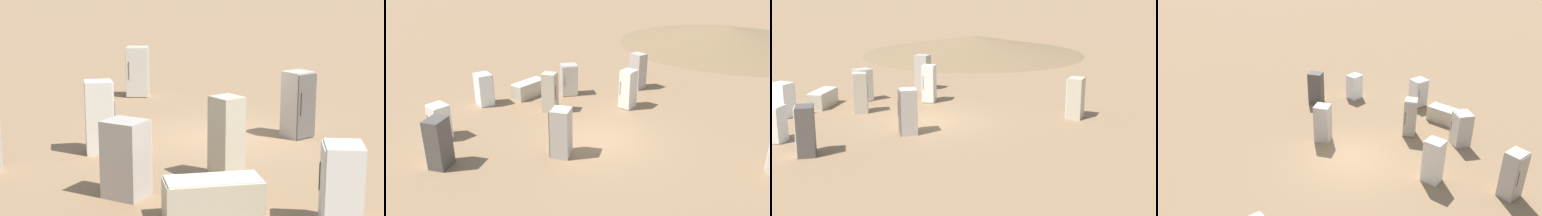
{
  "view_description": "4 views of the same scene",
  "coord_description": "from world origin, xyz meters",
  "views": [
    {
      "loc": [
        14.31,
        -9.14,
        4.53
      ],
      "look_at": [
        0.65,
        -1.44,
        1.09
      ],
      "focal_mm": 60.0,
      "sensor_mm": 36.0,
      "label": 1
    },
    {
      "loc": [
        -3.76,
        12.66,
        6.83
      ],
      "look_at": [
        1.13,
        -0.66,
        0.89
      ],
      "focal_mm": 35.0,
      "sensor_mm": 36.0,
      "label": 2
    },
    {
      "loc": [
        1.39,
        22.03,
        6.19
      ],
      "look_at": [
        -1.36,
        1.38,
        0.89
      ],
      "focal_mm": 50.0,
      "sensor_mm": 36.0,
      "label": 3
    },
    {
      "loc": [
        -12.64,
        -4.98,
        9.18
      ],
      "look_at": [
        1.4,
        0.58,
        1.66
      ],
      "focal_mm": 35.0,
      "sensor_mm": 36.0,
      "label": 4
    }
  ],
  "objects": [
    {
      "name": "discarded_fridge_7",
      "position": [
        6.24,
        -1.56,
        0.77
      ],
      "size": [
        1.04,
        1.02,
        1.53
      ],
      "rotation": [
        0.0,
        0.0,
        2.51
      ],
      "color": "white",
      "rests_on": "ground_plane"
    },
    {
      "name": "ground_plane",
      "position": [
        0.0,
        0.0,
        0.0
      ],
      "size": [
        1000.0,
        1000.0,
        0.0
      ],
      "primitive_type": "plane",
      "color": "#846647"
    },
    {
      "name": "discarded_fridge_5",
      "position": [
        5.89,
        2.08,
        0.7
      ],
      "size": [
        0.9,
        0.87,
        1.4
      ],
      "rotation": [
        0.0,
        0.0,
        5.9
      ],
      "color": "white",
      "rests_on": "ground_plane"
    },
    {
      "name": "discarded_fridge_0",
      "position": [
        -0.29,
        -3.55,
        0.91
      ],
      "size": [
        0.77,
        0.84,
        1.82
      ],
      "rotation": [
        0.0,
        0.0,
        5.98
      ],
      "color": "beige",
      "rests_on": "ground_plane"
    },
    {
      "name": "discarded_fridge_1",
      "position": [
        2.94,
        -4.25,
        0.79
      ],
      "size": [
        1.04,
        1.03,
        1.59
      ],
      "rotation": [
        0.0,
        0.0,
        0.56
      ],
      "color": "#A89E93",
      "rests_on": "ground_plane"
    },
    {
      "name": "discarded_fridge_4",
      "position": [
        4.77,
        -3.33,
        0.38
      ],
      "size": [
        1.27,
        1.95,
        0.77
      ],
      "rotation": [
        0.0,
        0.0,
        2.81
      ],
      "color": "#B2A88E",
      "rests_on": "ground_plane"
    },
    {
      "name": "discarded_fridge_8",
      "position": [
        2.94,
        -1.87,
        0.92
      ],
      "size": [
        0.71,
        0.63,
        1.83
      ],
      "rotation": [
        0.0,
        0.0,
        1.68
      ],
      "color": "#B2A88E",
      "rests_on": "ground_plane"
    },
    {
      "name": "dirt_mound",
      "position": [
        -4.82,
        -19.15,
        0.7
      ],
      "size": [
        17.15,
        17.15,
        1.41
      ],
      "color": "brown",
      "rests_on": "ground_plane"
    },
    {
      "name": "discarded_fridge_6",
      "position": [
        -0.15,
        -6.42,
        0.95
      ],
      "size": [
        0.94,
        0.91,
        1.9
      ],
      "rotation": [
        0.0,
        0.0,
        2.61
      ],
      "color": "#A89E93",
      "rests_on": "ground_plane"
    },
    {
      "name": "discarded_fridge_2",
      "position": [
        0.91,
        1.72,
        0.9
      ],
      "size": [
        0.76,
        0.74,
        1.81
      ],
      "rotation": [
        0.0,
        0.0,
        4.81
      ],
      "color": "#A89E93",
      "rests_on": "ground_plane"
    },
    {
      "name": "discarded_fridge_9",
      "position": [
        4.49,
        3.84,
        0.89
      ],
      "size": [
        0.71,
        0.78,
        1.78
      ],
      "rotation": [
        0.0,
        0.0,
        4.79
      ],
      "color": "#4C4742",
      "rests_on": "ground_plane"
    }
  ]
}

